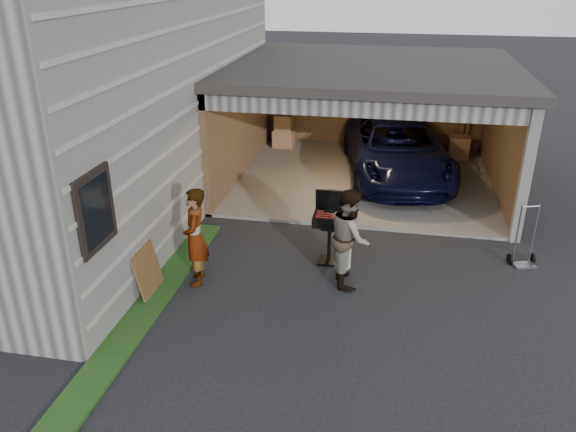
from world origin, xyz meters
name	(u,v)px	position (x,y,z in m)	size (l,w,h in m)	color
ground	(287,321)	(0.00, 0.00, 0.00)	(80.00, 80.00, 0.00)	black
house	(51,79)	(-6.00, 4.00, 2.75)	(7.00, 11.00, 5.50)	#474744
groundcover_strip	(122,342)	(-2.25, -1.00, 0.03)	(0.50, 8.00, 0.06)	#193814
garage	(370,104)	(0.76, 6.79, 1.87)	(6.80, 6.30, 2.90)	#605E59
minivan	(396,152)	(1.49, 6.75, 0.70)	(2.32, 5.03, 1.40)	black
woman	(195,237)	(-1.73, 0.86, 0.86)	(0.63, 0.41, 1.72)	silver
man	(350,237)	(0.80, 1.38, 0.85)	(0.82, 0.64, 1.70)	#51271F
bbq_grill	(330,222)	(0.39, 2.03, 0.79)	(0.60, 0.52, 1.33)	black
propane_tank	(343,256)	(0.66, 1.87, 0.22)	(0.30, 0.30, 0.45)	silver
plywood_panel	(148,272)	(-2.40, 0.36, 0.41)	(0.04, 0.75, 0.84)	#4F391B
hand_truck	(523,254)	(3.88, 2.58, 0.22)	(0.51, 0.46, 1.16)	slate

